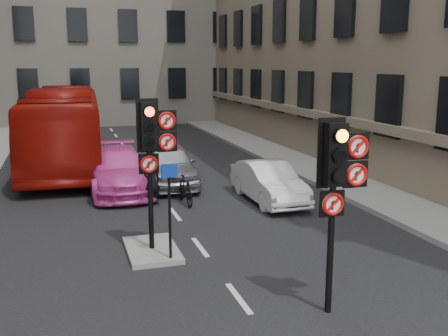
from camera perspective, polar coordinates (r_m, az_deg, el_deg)
pavement_right at (r=22.03m, az=11.07°, el=-0.37°), size 3.00×50.00×0.16m
centre_island at (r=12.92m, az=-7.85°, el=-8.83°), size 1.20×2.00×0.12m
signal_near at (r=9.38m, az=12.32°, el=-0.71°), size 0.91×0.40×3.58m
signal_far at (r=12.27m, az=-7.78°, el=2.85°), size 0.91×0.40×3.58m
car_silver at (r=19.60m, az=-6.03°, el=0.36°), size 2.05×4.58×1.53m
car_white at (r=17.26m, az=4.89°, el=-1.54°), size 1.42×3.95×1.30m
car_pink at (r=18.98m, az=-11.40°, el=-0.20°), size 2.13×5.21×1.51m
bus_red at (r=24.06m, az=-16.99°, el=4.26°), size 3.48×12.40×3.42m
motorcycle at (r=16.95m, az=-4.25°, el=-2.41°), size 0.53×1.57×0.93m
motorcyclist at (r=16.88m, az=-7.82°, el=-1.48°), size 0.65×0.53×1.54m
info_sign at (r=11.76m, az=-5.95°, el=-3.27°), size 0.38×0.14×2.20m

